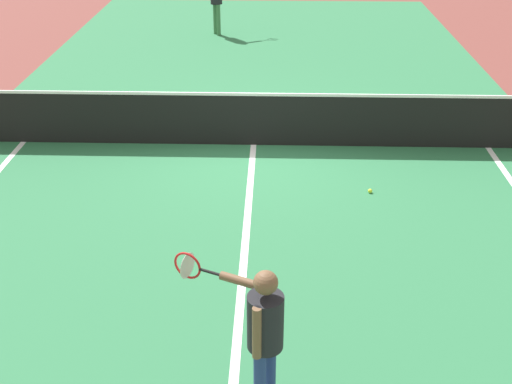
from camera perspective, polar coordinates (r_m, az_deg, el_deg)
ground_plane at (r=11.41m, az=-0.22°, el=4.21°), size 60.00×60.00×0.00m
court_surface_inbounds at (r=11.41m, az=-0.22°, el=4.21°), size 10.62×24.40×0.00m
line_center_service at (r=8.58m, az=-0.95°, el=-4.47°), size 0.10×6.40×0.01m
net at (r=11.22m, az=-0.22°, el=6.51°), size 10.37×0.09×1.07m
player_near at (r=5.71m, az=0.57°, el=-11.90°), size 1.02×0.82×1.55m
tennis_ball_near_net at (r=9.93m, az=10.07°, el=0.10°), size 0.07×0.07×0.07m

